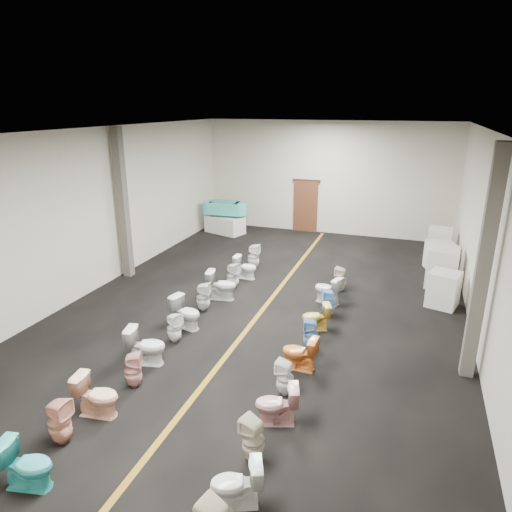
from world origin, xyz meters
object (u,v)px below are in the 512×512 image
object	(u,v)px
toilet_left_8	(222,285)
toilet_left_11	(254,257)
toilet_right_2	(253,440)
toilet_right_4	(285,378)
display_table	(225,224)
toilet_right_5	(300,353)
toilet_left_7	(203,297)
bathtub	(225,208)
toilet_right_1	(236,484)
toilet_right_9	(328,290)
toilet_left_2	(97,395)
appliance_crate_b	(442,267)
toilet_left_5	(174,328)
toilet_left_1	(60,421)
toilet_left_10	(245,267)
toilet_right_8	(329,303)
toilet_left_9	(233,276)
appliance_crate_c	(440,256)
toilet_left_4	(146,346)
appliance_crate_a	(443,289)
appliance_crate_d	(439,243)
toilet_right_3	(277,405)
toilet_right_10	(341,279)
toilet_left_0	(27,465)
toilet_right_6	(311,334)
toilet_left_3	(133,370)

from	to	relation	value
toilet_left_8	toilet_left_11	size ratio (longest dim) A/B	0.99
toilet_right_2	toilet_right_4	world-z (taller)	toilet_right_2
display_table	toilet_right_5	size ratio (longest dim) A/B	2.18
toilet_left_7	toilet_left_8	bearing A→B (deg)	-17.22
bathtub	toilet_right_1	bearing A→B (deg)	-71.46
bathtub	toilet_right_9	xyz separation A→B (m)	(5.36, -5.60, -0.68)
display_table	toilet_left_2	distance (m)	11.79
appliance_crate_b	toilet_left_5	distance (m)	7.97
toilet_left_1	toilet_left_10	xyz separation A→B (m)	(0.21, 7.68, -0.04)
toilet_left_1	toilet_right_8	xyz separation A→B (m)	(3.10, 5.90, -0.03)
toilet_left_9	appliance_crate_c	bearing A→B (deg)	-41.98
toilet_left_10	appliance_crate_c	bearing A→B (deg)	-62.78
appliance_crate_c	toilet_left_4	bearing A→B (deg)	-126.02
appliance_crate_a	toilet_right_5	distance (m)	5.07
appliance_crate_d	toilet_right_3	bearing A→B (deg)	-105.30
toilet_right_8	toilet_left_10	bearing A→B (deg)	-140.15
appliance_crate_d	toilet_left_2	bearing A→B (deg)	-117.65
display_table	toilet_left_9	distance (m)	6.06
toilet_left_5	toilet_right_10	distance (m)	5.17
toilet_left_0	toilet_right_9	xyz separation A→B (m)	(2.73, 7.53, 0.01)
toilet_left_9	toilet_left_4	bearing A→B (deg)	-167.00
appliance_crate_d	toilet_right_2	bearing A→B (deg)	-104.49
toilet_right_9	appliance_crate_b	bearing A→B (deg)	149.83
bathtub	toilet_right_1	xyz separation A→B (m)	(5.47, -12.48, -0.72)
toilet_left_4	appliance_crate_b	bearing A→B (deg)	-55.08
appliance_crate_c	toilet_right_10	xyz separation A→B (m)	(-2.71, -2.85, -0.09)
toilet_left_1	toilet_left_11	xyz separation A→B (m)	(0.16, 8.56, 0.02)
toilet_left_0	toilet_right_2	distance (m)	3.15
toilet_left_5	toilet_right_4	size ratio (longest dim) A/B	1.01
toilet_left_9	toilet_right_6	xyz separation A→B (m)	(2.89, -2.64, -0.03)
toilet_left_2	toilet_right_5	size ratio (longest dim) A/B	1.05
toilet_left_8	toilet_left_5	bearing A→B (deg)	169.40
toilet_right_2	appliance_crate_c	bearing A→B (deg)	-177.34
toilet_right_6	appliance_crate_d	bearing A→B (deg)	146.28
toilet_right_10	toilet_right_1	bearing A→B (deg)	4.54
toilet_left_8	toilet_left_10	distance (m)	1.69
bathtub	toilet_left_7	size ratio (longest dim) A/B	2.42
toilet_left_0	toilet_left_3	bearing A→B (deg)	-11.93
bathtub	appliance_crate_a	xyz separation A→B (m)	(8.26, -4.76, -0.60)
bathtub	toilet_left_9	distance (m)	6.10
toilet_right_3	toilet_right_10	xyz separation A→B (m)	(0.06, 6.08, -0.01)
toilet_left_0	toilet_left_5	bearing A→B (deg)	-10.23
toilet_left_0	toilet_left_4	xyz separation A→B (m)	(-0.20, 3.32, 0.03)
toilet_right_3	toilet_left_8	bearing A→B (deg)	-164.69
toilet_left_4	toilet_right_6	xyz separation A→B (m)	(3.04, 1.68, -0.05)
toilet_left_1	toilet_left_2	world-z (taller)	toilet_left_1
toilet_left_3	toilet_left_5	bearing A→B (deg)	-19.03
toilet_left_5	toilet_right_6	bearing A→B (deg)	-52.71
display_table	toilet_right_3	xyz separation A→B (m)	(5.49, -10.72, 0.01)
appliance_crate_a	appliance_crate_d	size ratio (longest dim) A/B	0.88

